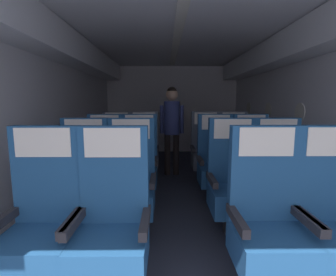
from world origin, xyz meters
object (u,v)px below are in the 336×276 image
(seat_c_right_window, at_px, (216,164))
(seat_d_right_window, at_px, (206,152))
(seat_a_left_window, at_px, (42,227))
(seat_d_right_aisle, at_px, (234,152))
(seat_a_right_aisle, at_px, (335,225))
(seat_b_right_aisle, at_px, (279,185))
(seat_a_right_window, at_px, (267,225))
(seat_c_right_aisle, at_px, (251,164))
(seat_a_left_aisle, at_px, (112,228))
(seat_b_right_window, at_px, (233,185))
(seat_c_left_aisle, at_px, (139,165))
(flight_attendant, at_px, (172,122))
(seat_b_left_window, at_px, (83,185))
(seat_b_left_aisle, at_px, (131,185))
(seat_d_left_window, at_px, (117,152))
(seat_d_left_aisle, at_px, (144,152))
(seat_c_left_window, at_px, (105,165))

(seat_c_right_window, height_order, seat_d_right_window, same)
(seat_a_left_window, bearing_deg, seat_c_right_window, 48.12)
(seat_d_right_aisle, relative_size, seat_d_right_window, 1.00)
(seat_a_right_aisle, bearing_deg, seat_b_right_aisle, 90.50)
(seat_d_right_aisle, bearing_deg, seat_b_right_aisle, -89.90)
(seat_d_right_aisle, bearing_deg, seat_a_right_window, -100.34)
(seat_c_right_aisle, bearing_deg, seat_a_left_aisle, -131.91)
(seat_b_right_window, height_order, seat_c_right_window, same)
(seat_b_right_window, relative_size, seat_c_left_aisle, 1.00)
(seat_a_right_aisle, distance_m, flight_attendant, 3.09)
(seat_b_left_window, xyz_separation_m, seat_c_right_aisle, (2.00, 0.84, 0.00))
(seat_b_left_window, xyz_separation_m, seat_b_left_aisle, (0.48, -0.01, 0.00))
(seat_a_right_window, relative_size, flight_attendant, 0.73)
(seat_d_left_window, bearing_deg, seat_b_right_aisle, -40.44)
(seat_d_left_window, xyz_separation_m, seat_d_left_aisle, (0.46, -0.00, 0.00))
(seat_b_left_window, bearing_deg, seat_a_right_aisle, -22.76)
(seat_a_left_window, xyz_separation_m, flight_attendant, (0.95, 2.87, 0.49))
(seat_c_left_aisle, height_order, seat_d_right_window, same)
(seat_c_right_window, distance_m, flight_attendant, 1.40)
(seat_d_left_aisle, bearing_deg, seat_c_right_window, -38.95)
(seat_a_left_window, distance_m, seat_a_right_aisle, 2.00)
(seat_a_right_aisle, bearing_deg, seat_c_right_window, 105.90)
(seat_c_right_aisle, distance_m, seat_d_right_aisle, 0.85)
(seat_a_right_aisle, relative_size, seat_d_right_window, 1.00)
(seat_b_right_window, bearing_deg, seat_a_right_aisle, -60.26)
(seat_c_left_window, relative_size, seat_d_right_window, 1.00)
(seat_b_left_window, bearing_deg, seat_c_right_aisle, 22.74)
(seat_c_right_aisle, bearing_deg, seat_b_left_aisle, -150.92)
(seat_b_left_window, relative_size, seat_b_right_window, 1.00)
(seat_c_right_window, bearing_deg, flight_attendant, 115.86)
(seat_b_right_aisle, relative_size, seat_d_left_aisle, 1.00)
(seat_c_left_window, bearing_deg, seat_a_right_window, -47.84)
(seat_b_right_aisle, height_order, seat_d_left_window, same)
(seat_a_left_window, height_order, seat_d_left_window, same)
(seat_c_left_aisle, relative_size, seat_d_left_window, 1.00)
(seat_a_left_aisle, distance_m, seat_b_left_aisle, 0.86)
(seat_d_right_window, relative_size, flight_attendant, 0.73)
(seat_a_left_aisle, bearing_deg, seat_c_left_aisle, 89.81)
(seat_d_left_window, bearing_deg, seat_b_left_window, -90.19)
(seat_b_left_window, height_order, seat_b_right_window, same)
(seat_b_right_window, bearing_deg, seat_c_left_window, 151.00)
(seat_c_left_window, bearing_deg, seat_b_right_window, -29.00)
(seat_a_right_aisle, bearing_deg, flight_attendant, 110.15)
(seat_a_right_aisle, relative_size, flight_attendant, 0.73)
(seat_a_right_aisle, relative_size, seat_b_left_aisle, 1.00)
(seat_b_right_aisle, distance_m, seat_d_right_aisle, 1.68)
(seat_a_left_window, distance_m, seat_b_left_window, 0.85)
(seat_c_right_window, bearing_deg, seat_c_right_aisle, -1.40)
(seat_a_right_window, bearing_deg, seat_b_right_window, 90.62)
(seat_d_right_window, bearing_deg, seat_a_right_aisle, -79.16)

